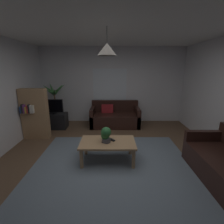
# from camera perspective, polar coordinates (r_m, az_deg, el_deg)

# --- Properties ---
(floor) EXTENTS (5.00, 5.80, 0.02)m
(floor) POSITION_cam_1_polar(r_m,az_deg,el_deg) (3.51, 0.02, -18.30)
(floor) COLOR brown
(floor) RESTS_ON ground
(rug) EXTENTS (3.25, 3.19, 0.01)m
(rug) POSITION_cam_1_polar(r_m,az_deg,el_deg) (3.34, 0.04, -20.00)
(rug) COLOR slate
(rug) RESTS_ON ground
(wall_back) EXTENTS (5.12, 0.06, 2.63)m
(wall_back) POSITION_cam_1_polar(r_m,az_deg,el_deg) (5.89, -0.10, 9.22)
(wall_back) COLOR silver
(wall_back) RESTS_ON ground
(ceiling) EXTENTS (5.00, 5.80, 0.02)m
(ceiling) POSITION_cam_1_polar(r_m,az_deg,el_deg) (3.01, 0.03, 28.84)
(ceiling) COLOR white
(window_pane) EXTENTS (1.18, 0.01, 1.09)m
(window_pane) POSITION_cam_1_polar(r_m,az_deg,el_deg) (5.85, -1.00, 9.59)
(window_pane) COLOR white
(couch_under_window) EXTENTS (1.63, 0.85, 0.82)m
(couch_under_window) POSITION_cam_1_polar(r_m,az_deg,el_deg) (5.59, 0.77, -2.00)
(couch_under_window) COLOR black
(couch_under_window) RESTS_ON ground
(coffee_table) EXTENTS (1.14, 0.66, 0.44)m
(coffee_table) POSITION_cam_1_polar(r_m,az_deg,el_deg) (3.48, -1.70, -11.28)
(coffee_table) COLOR #A87F56
(coffee_table) RESTS_ON ground
(book_on_table_0) EXTENTS (0.15, 0.10, 0.02)m
(book_on_table_0) POSITION_cam_1_polar(r_m,az_deg,el_deg) (3.42, -2.52, -10.37)
(book_on_table_0) COLOR black
(book_on_table_0) RESTS_ON coffee_table
(remote_on_table_0) EXTENTS (0.14, 0.16, 0.02)m
(remote_on_table_0) POSITION_cam_1_polar(r_m,az_deg,el_deg) (3.50, -0.25, -9.67)
(remote_on_table_0) COLOR black
(remote_on_table_0) RESTS_ON coffee_table
(potted_plant_on_table) EXTENTS (0.21, 0.21, 0.32)m
(potted_plant_on_table) POSITION_cam_1_polar(r_m,az_deg,el_deg) (3.37, -2.40, -7.82)
(potted_plant_on_table) COLOR #4C4C51
(potted_plant_on_table) RESTS_ON coffee_table
(tv_stand) EXTENTS (0.90, 0.44, 0.50)m
(tv_stand) POSITION_cam_1_polar(r_m,az_deg,el_deg) (5.68, -20.14, -2.92)
(tv_stand) COLOR black
(tv_stand) RESTS_ON ground
(tv) EXTENTS (0.74, 0.16, 0.47)m
(tv) POSITION_cam_1_polar(r_m,az_deg,el_deg) (5.54, -20.67, 1.82)
(tv) COLOR black
(tv) RESTS_ON tv_stand
(potted_palm_corner) EXTENTS (0.88, 0.78, 1.48)m
(potted_palm_corner) POSITION_cam_1_polar(r_m,az_deg,el_deg) (5.97, -19.39, 2.13)
(potted_palm_corner) COLOR #4C4C51
(potted_palm_corner) RESTS_ON ground
(bookshelf_corner) EXTENTS (0.70, 0.31, 1.40)m
(bookshelf_corner) POSITION_cam_1_polar(r_m,az_deg,el_deg) (4.94, -25.63, -0.60)
(bookshelf_corner) COLOR #A87F56
(bookshelf_corner) RESTS_ON ground
(pendant_lamp) EXTENTS (0.35, 0.35, 0.49)m
(pendant_lamp) POSITION_cam_1_polar(r_m,az_deg,el_deg) (3.13, -1.99, 21.10)
(pendant_lamp) COLOR black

